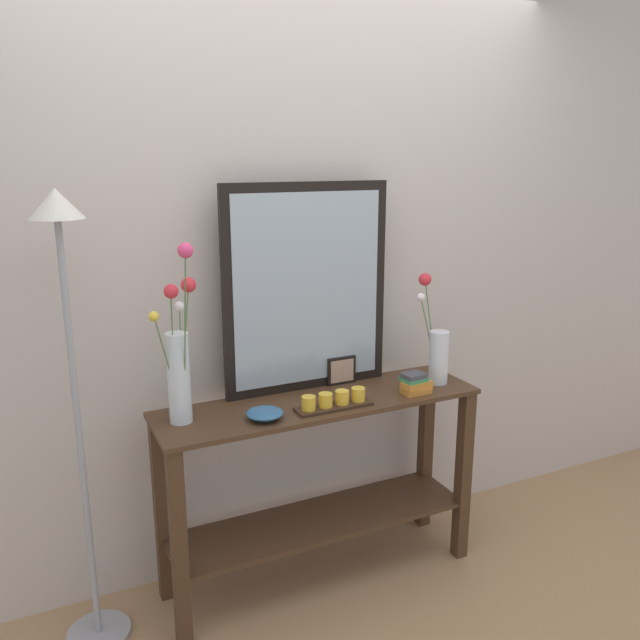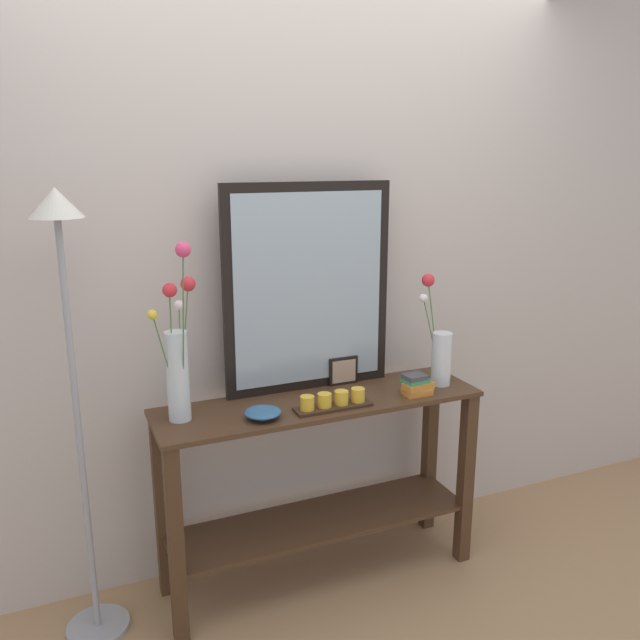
# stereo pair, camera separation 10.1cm
# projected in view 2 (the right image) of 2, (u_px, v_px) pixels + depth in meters

# --- Properties ---
(ground_plane) EXTENTS (7.00, 6.00, 0.02)m
(ground_plane) POSITION_uv_depth(u_px,v_px,m) (320.00, 576.00, 2.86)
(ground_plane) COLOR #A87F56
(wall_back) EXTENTS (6.40, 0.08, 2.70)m
(wall_back) POSITION_uv_depth(u_px,v_px,m) (292.00, 263.00, 2.80)
(wall_back) COLOR beige
(wall_back) RESTS_ON ground
(console_table) EXTENTS (1.37, 0.37, 0.82)m
(console_table) POSITION_uv_depth(u_px,v_px,m) (320.00, 468.00, 2.73)
(console_table) COLOR #472D1C
(console_table) RESTS_ON ground
(mirror_leaning) EXTENTS (0.74, 0.03, 0.88)m
(mirror_leaning) POSITION_uv_depth(u_px,v_px,m) (309.00, 289.00, 2.69)
(mirror_leaning) COLOR black
(mirror_leaning) RESTS_ON console_table
(tall_vase_left) EXTENTS (0.20, 0.21, 0.69)m
(tall_vase_left) POSITION_uv_depth(u_px,v_px,m) (178.00, 359.00, 2.40)
(tall_vase_left) COLOR silver
(tall_vase_left) RESTS_ON console_table
(vase_right) EXTENTS (0.13, 0.14, 0.49)m
(vase_right) POSITION_uv_depth(u_px,v_px,m) (440.00, 350.00, 2.81)
(vase_right) COLOR silver
(vase_right) RESTS_ON console_table
(candle_tray) EXTENTS (0.32, 0.09, 0.07)m
(candle_tray) POSITION_uv_depth(u_px,v_px,m) (333.00, 401.00, 2.57)
(candle_tray) COLOR #382316
(candle_tray) RESTS_ON console_table
(picture_frame_small) EXTENTS (0.13, 0.01, 0.12)m
(picture_frame_small) POSITION_uv_depth(u_px,v_px,m) (343.00, 371.00, 2.83)
(picture_frame_small) COLOR black
(picture_frame_small) RESTS_ON console_table
(decorative_bowl) EXTENTS (0.14, 0.14, 0.04)m
(decorative_bowl) POSITION_uv_depth(u_px,v_px,m) (263.00, 412.00, 2.47)
(decorative_bowl) COLOR #2D5B84
(decorative_bowl) RESTS_ON console_table
(book_stack) EXTENTS (0.13, 0.10, 0.09)m
(book_stack) POSITION_uv_depth(u_px,v_px,m) (417.00, 385.00, 2.71)
(book_stack) COLOR orange
(book_stack) RESTS_ON console_table
(floor_lamp) EXTENTS (0.24, 0.24, 1.70)m
(floor_lamp) POSITION_uv_depth(u_px,v_px,m) (70.00, 348.00, 2.25)
(floor_lamp) COLOR #9E9EA3
(floor_lamp) RESTS_ON ground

